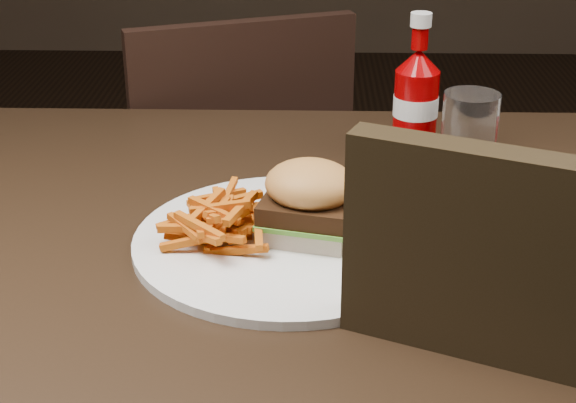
{
  "coord_description": "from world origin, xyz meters",
  "views": [
    {
      "loc": [
        -0.09,
        -0.93,
        1.21
      ],
      "look_at": [
        -0.11,
        -0.05,
        0.8
      ],
      "focal_mm": 55.0,
      "sensor_mm": 36.0,
      "label": 1
    }
  ],
  "objects_px": {
    "plate": "(288,242)",
    "tumbler": "(469,136)",
    "dining_table": "(386,238)",
    "ketchup_bottle": "(415,114)",
    "chair_far": "(220,217)"
  },
  "relations": [
    {
      "from": "ketchup_bottle",
      "to": "tumbler",
      "type": "relative_size",
      "value": 1.06
    },
    {
      "from": "plate",
      "to": "ketchup_bottle",
      "type": "height_order",
      "value": "ketchup_bottle"
    },
    {
      "from": "dining_table",
      "to": "tumbler",
      "type": "distance_m",
      "value": 0.2
    },
    {
      "from": "dining_table",
      "to": "plate",
      "type": "distance_m",
      "value": 0.13
    },
    {
      "from": "chair_far",
      "to": "tumbler",
      "type": "xyz_separation_m",
      "value": [
        0.39,
        -0.52,
        0.38
      ]
    },
    {
      "from": "plate",
      "to": "tumbler",
      "type": "relative_size",
      "value": 3.02
    },
    {
      "from": "chair_far",
      "to": "ketchup_bottle",
      "type": "distance_m",
      "value": 0.67
    },
    {
      "from": "chair_far",
      "to": "tumbler",
      "type": "relative_size",
      "value": 3.62
    },
    {
      "from": "plate",
      "to": "ketchup_bottle",
      "type": "distance_m",
      "value": 0.33
    },
    {
      "from": "dining_table",
      "to": "tumbler",
      "type": "bearing_deg",
      "value": 52.08
    },
    {
      "from": "dining_table",
      "to": "ketchup_bottle",
      "type": "bearing_deg",
      "value": 76.5
    },
    {
      "from": "dining_table",
      "to": "chair_far",
      "type": "bearing_deg",
      "value": 112.09
    },
    {
      "from": "dining_table",
      "to": "plate",
      "type": "height_order",
      "value": "plate"
    },
    {
      "from": "chair_far",
      "to": "ketchup_bottle",
      "type": "bearing_deg",
      "value": 104.4
    },
    {
      "from": "dining_table",
      "to": "chair_far",
      "type": "relative_size",
      "value": 2.92
    }
  ]
}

